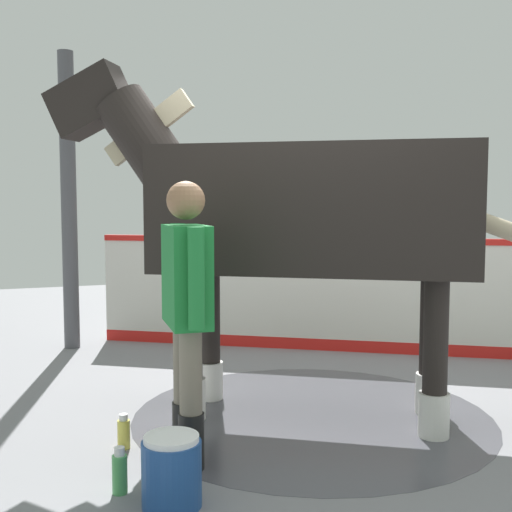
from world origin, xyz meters
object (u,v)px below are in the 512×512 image
at_px(horse, 296,214).
at_px(bottle_spray, 120,472).
at_px(wash_bucket, 172,471).
at_px(bottle_shampoo, 124,433).
at_px(handler, 187,303).

xyz_separation_m(horse, bottle_spray, (0.82, -1.36, -1.33)).
height_order(horse, wash_bucket, horse).
distance_m(wash_bucket, bottle_shampoo, 0.85).
xyz_separation_m(horse, handler, (0.54, -0.93, -0.50)).
distance_m(bottle_shampoo, bottle_spray, 0.62).
height_order(horse, bottle_spray, horse).
bearing_deg(bottle_spray, horse, 121.04).
xyz_separation_m(horse, bottle_shampoo, (0.21, -1.25, -1.35)).
relative_size(horse, handler, 1.88).
distance_m(horse, wash_bucket, 2.00).
height_order(handler, bottle_shampoo, handler).
bearing_deg(horse, bottle_spray, 62.97).
xyz_separation_m(handler, bottle_shampoo, (-0.33, -0.33, -0.85)).
distance_m(handler, bottle_shampoo, 0.97).
distance_m(handler, bottle_spray, 0.98).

